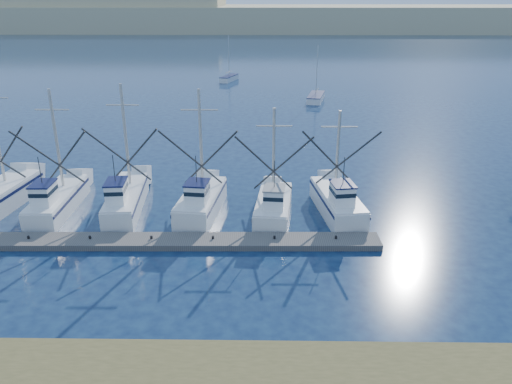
% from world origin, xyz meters
% --- Properties ---
extents(ground, '(500.00, 500.00, 0.00)m').
position_xyz_m(ground, '(0.00, 0.00, 0.00)').
color(ground, '#0D1A3A').
rests_on(ground, ground).
extents(floating_dock, '(29.75, 2.43, 0.40)m').
position_xyz_m(floating_dock, '(-9.23, 6.75, 0.20)').
color(floating_dock, '#5D5853').
rests_on(floating_dock, ground).
extents(dune_ridge, '(360.00, 60.00, 10.00)m').
position_xyz_m(dune_ridge, '(0.00, 210.00, 5.00)').
color(dune_ridge, tan).
rests_on(dune_ridge, ground).
extents(trawler_fleet, '(28.90, 8.71, 9.79)m').
position_xyz_m(trawler_fleet, '(-10.16, 11.69, 0.99)').
color(trawler_fleet, white).
rests_on(trawler_fleet, ground).
extents(sailboat_near, '(3.33, 6.88, 8.10)m').
position_xyz_m(sailboat_near, '(5.93, 53.47, 0.49)').
color(sailboat_near, white).
rests_on(sailboat_near, ground).
extents(sailboat_far, '(3.27, 5.87, 8.10)m').
position_xyz_m(sailboat_far, '(-8.43, 71.64, 0.50)').
color(sailboat_far, white).
rests_on(sailboat_far, ground).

